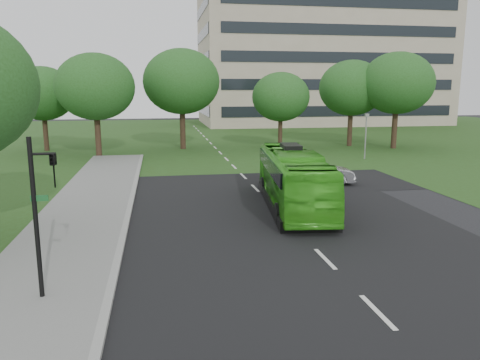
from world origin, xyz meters
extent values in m
plane|color=black|center=(0.00, 0.00, 0.00)|extent=(160.00, 160.00, 0.00)
cube|color=black|center=(0.00, 20.00, 0.01)|extent=(14.00, 120.00, 0.01)
cube|color=black|center=(0.00, 14.00, 0.01)|extent=(80.00, 12.00, 0.01)
cube|color=silver|center=(0.00, 15.00, 0.02)|extent=(0.15, 90.00, 0.01)
cube|color=gray|center=(-7.10, -5.00, 0.07)|extent=(0.25, 60.00, 0.15)
cube|color=slate|center=(-9.20, -5.00, 0.08)|extent=(4.00, 60.00, 0.14)
cube|color=#284717|center=(0.00, 45.00, 0.01)|extent=(120.00, 60.00, 0.01)
cube|color=tan|center=(22.00, 62.00, 12.50)|extent=(40.00, 20.00, 25.00)
cube|color=black|center=(22.00, 51.95, 12.50)|extent=(36.80, 0.10, 23.00)
cube|color=black|center=(1.95, 62.00, 12.50)|extent=(0.10, 18.40, 23.00)
cylinder|color=black|center=(-10.76, 25.25, 1.68)|extent=(0.50, 0.50, 3.36)
ellipsoid|color=#224B19|center=(-10.76, 25.25, 6.02)|extent=(6.67, 6.67, 5.67)
cylinder|color=black|center=(-3.23, 29.58, 1.79)|extent=(0.54, 0.54, 3.59)
ellipsoid|color=#224B19|center=(-3.23, 29.58, 6.54)|extent=(7.38, 7.38, 6.27)
cylinder|color=black|center=(6.31, 28.28, 1.42)|extent=(0.43, 0.43, 2.83)
ellipsoid|color=#224B19|center=(6.31, 28.28, 5.08)|extent=(5.63, 5.63, 4.78)
cylinder|color=black|center=(13.98, 29.17, 1.65)|extent=(0.50, 0.50, 3.29)
ellipsoid|color=#224B19|center=(13.98, 29.17, 5.94)|extent=(6.62, 6.62, 5.63)
cylinder|color=black|center=(17.51, 26.46, 1.79)|extent=(0.54, 0.54, 3.58)
ellipsoid|color=#224B19|center=(17.51, 26.46, 6.40)|extent=(7.05, 7.05, 6.00)
cylinder|color=black|center=(-16.21, 30.44, 1.52)|extent=(0.46, 0.46, 3.04)
ellipsoid|color=#224B19|center=(-16.21, 30.44, 5.42)|extent=(5.95, 5.95, 5.06)
imported|color=green|center=(1.00, 5.43, 1.42)|extent=(3.53, 10.38, 2.83)
imported|color=silver|center=(4.00, 10.60, 0.75)|extent=(4.76, 2.22, 1.51)
cylinder|color=black|center=(-8.93, -3.75, 2.30)|extent=(0.13, 0.13, 4.60)
cylinder|color=black|center=(-8.60, -3.75, 4.14)|extent=(0.64, 0.07, 0.07)
imported|color=black|center=(-8.37, -3.75, 3.68)|extent=(0.20, 0.22, 0.92)
cube|color=#195926|center=(-8.79, -3.75, 2.95)|extent=(0.46, 0.04, 0.17)
cylinder|color=gray|center=(11.50, 20.00, 1.80)|extent=(0.11, 0.11, 3.60)
cube|color=gray|center=(11.50, 20.00, 3.69)|extent=(0.40, 0.37, 0.27)
camera|label=1|loc=(-5.57, -16.71, 5.82)|focal=35.00mm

